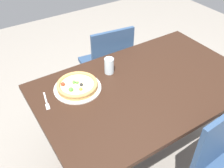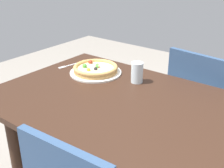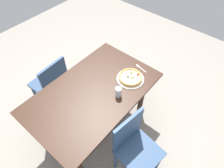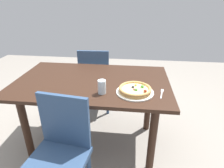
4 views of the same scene
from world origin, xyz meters
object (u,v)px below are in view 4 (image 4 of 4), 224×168
(chair_far, at_px, (95,77))
(drinking_glass, at_px, (102,87))
(fork, at_px, (162,93))
(dining_table, at_px, (93,91))
(pizza, at_px, (135,89))
(plate, at_px, (135,92))
(chair_near, at_px, (60,152))

(chair_far, relative_size, drinking_glass, 7.65)
(chair_far, distance_m, fork, 1.16)
(dining_table, relative_size, chair_far, 1.64)
(pizza, xyz_separation_m, drinking_glass, (-0.27, -0.04, 0.03))
(dining_table, distance_m, plate, 0.47)
(plate, relative_size, fork, 1.90)
(dining_table, relative_size, drinking_glass, 12.54)
(chair_near, height_order, pizza, chair_near)
(fork, xyz_separation_m, drinking_glass, (-0.49, -0.06, 0.06))
(dining_table, bearing_deg, chair_near, -98.88)
(plate, bearing_deg, chair_far, 120.73)
(plate, distance_m, fork, 0.22)
(chair_far, bearing_deg, drinking_glass, -78.06)
(chair_near, distance_m, plate, 0.74)
(dining_table, xyz_separation_m, chair_near, (-0.10, -0.67, -0.15))
(fork, bearing_deg, plate, 105.50)
(fork, bearing_deg, drinking_glass, 107.95)
(pizza, bearing_deg, chair_far, 120.77)
(chair_near, relative_size, drinking_glass, 7.65)
(dining_table, height_order, fork, fork)
(chair_near, xyz_separation_m, plate, (0.51, 0.46, 0.27))
(dining_table, xyz_separation_m, drinking_glass, (0.14, -0.24, 0.17))
(plate, distance_m, pizza, 0.03)
(dining_table, distance_m, chair_far, 0.69)
(chair_far, relative_size, pizza, 3.29)
(pizza, bearing_deg, fork, 4.09)
(plate, xyz_separation_m, pizza, (0.00, 0.00, 0.03))
(chair_near, relative_size, plate, 2.84)
(dining_table, bearing_deg, pizza, -26.50)
(plate, xyz_separation_m, drinking_glass, (-0.27, -0.04, 0.05))
(chair_near, bearing_deg, chair_far, -82.26)
(dining_table, bearing_deg, fork, -16.60)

